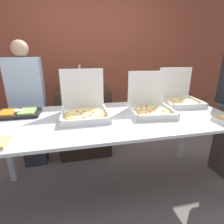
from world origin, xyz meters
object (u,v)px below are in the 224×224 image
at_px(pizza_box_near_left, 179,97).
at_px(pizza_box_far_right, 150,106).
at_px(soda_bottle, 80,78).
at_px(person_guest_cap, 29,106).
at_px(veggie_tray, 18,113).
at_px(soda_can_silver, 65,88).
at_px(pizza_box_near_right, 84,108).

bearing_deg(pizza_box_near_left, pizza_box_far_right, -148.35).
xyz_separation_m(soda_bottle, person_guest_cap, (-0.67, -0.19, -0.30)).
relative_size(soda_bottle, person_guest_cap, 0.21).
bearing_deg(soda_bottle, person_guest_cap, -163.80).
bearing_deg(veggie_tray, pizza_box_far_right, -8.62).
bearing_deg(soda_can_silver, pizza_box_near_left, -18.98).
relative_size(pizza_box_far_right, veggie_tray, 1.14).
bearing_deg(veggie_tray, person_guest_cap, 92.19).
height_order(soda_bottle, soda_can_silver, soda_bottle).
bearing_deg(soda_bottle, veggie_tray, -132.44).
bearing_deg(pizza_box_far_right, pizza_box_near_left, 32.62).
bearing_deg(soda_can_silver, person_guest_cap, 179.32).
xyz_separation_m(soda_bottle, soda_can_silver, (-0.20, -0.20, -0.09)).
distance_m(veggie_tray, person_guest_cap, 0.52).
height_order(pizza_box_near_left, soda_bottle, soda_bottle).
bearing_deg(pizza_box_far_right, pizza_box_near_right, -178.23).
xyz_separation_m(pizza_box_near_left, person_guest_cap, (-1.82, 0.47, -0.12)).
bearing_deg(pizza_box_near_left, soda_bottle, 155.27).
distance_m(pizza_box_far_right, pizza_box_near_left, 0.55).
bearing_deg(pizza_box_near_left, pizza_box_near_right, -165.35).
height_order(pizza_box_near_right, soda_bottle, soda_bottle).
xyz_separation_m(pizza_box_near_left, soda_can_silver, (-1.35, 0.46, 0.08)).
height_order(pizza_box_near_right, pizza_box_near_left, pizza_box_near_right).
relative_size(pizza_box_near_right, pizza_box_near_left, 0.98).
bearing_deg(pizza_box_far_right, veggie_tray, 177.68).
relative_size(pizza_box_far_right, pizza_box_near_left, 0.99).
relative_size(soda_can_silver, person_guest_cap, 0.08).
relative_size(pizza_box_near_right, veggie_tray, 1.12).
height_order(pizza_box_far_right, person_guest_cap, person_guest_cap).
height_order(pizza_box_near_right, person_guest_cap, person_guest_cap).
distance_m(pizza_box_far_right, person_guest_cap, 1.51).
bearing_deg(veggie_tray, pizza_box_near_left, 1.44).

